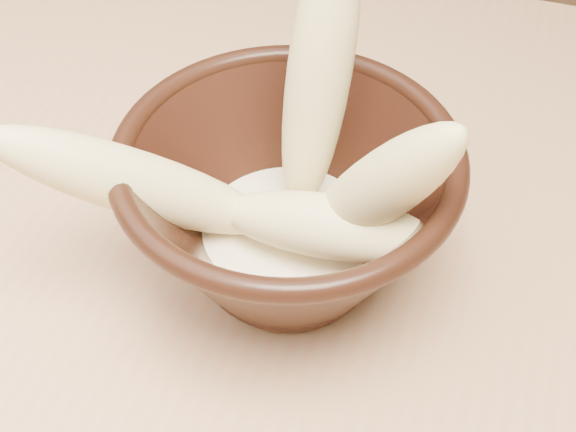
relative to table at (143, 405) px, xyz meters
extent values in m
cube|color=tan|center=(0.00, 0.00, 0.06)|extent=(1.20, 0.80, 0.04)
cylinder|color=black|center=(0.07, 0.07, 0.08)|extent=(0.08, 0.08, 0.01)
cylinder|color=black|center=(0.07, 0.07, 0.10)|extent=(0.08, 0.08, 0.01)
torus|color=black|center=(0.07, 0.07, 0.17)|extent=(0.18, 0.18, 0.01)
cylinder|color=#F5E6C5|center=(0.07, 0.07, 0.11)|extent=(0.10, 0.10, 0.01)
ellipsoid|color=#F2DE8F|center=(0.08, 0.11, 0.20)|extent=(0.04, 0.08, 0.17)
ellipsoid|color=#F2DE8F|center=(0.01, 0.04, 0.16)|extent=(0.15, 0.10, 0.12)
ellipsoid|color=#F2DE8F|center=(0.12, 0.06, 0.17)|extent=(0.10, 0.07, 0.13)
ellipsoid|color=#F2DE8F|center=(0.10, 0.05, 0.14)|extent=(0.12, 0.04, 0.05)
camera|label=1|loc=(0.16, -0.21, 0.44)|focal=50.00mm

